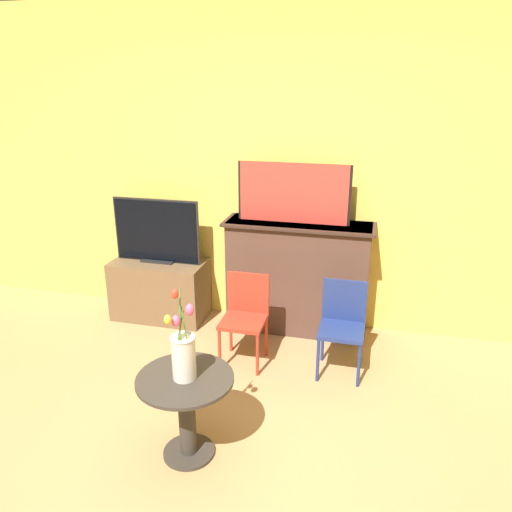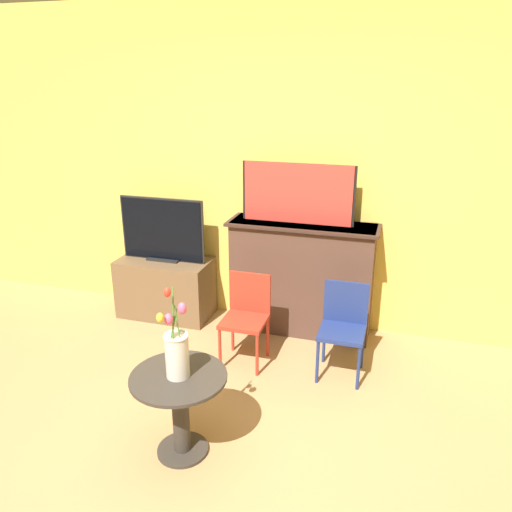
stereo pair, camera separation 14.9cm
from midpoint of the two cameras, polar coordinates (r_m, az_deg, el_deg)
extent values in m
plane|color=#A87F51|center=(2.99, -7.80, -24.87)|extent=(14.00, 14.00, 0.00)
cube|color=#EAC651|center=(4.24, 2.02, 9.69)|extent=(8.00, 0.06, 2.70)
cube|color=#4C3328|center=(4.26, 3.77, -2.46)|extent=(1.18, 0.34, 0.97)
cube|color=#35231C|center=(4.09, 3.89, 3.62)|extent=(1.24, 0.38, 0.02)
cube|color=black|center=(4.06, 3.26, 7.20)|extent=(0.92, 0.02, 0.48)
cube|color=red|center=(4.05, 3.23, 7.17)|extent=(0.88, 0.02, 0.48)
cube|color=brown|center=(4.65, -11.79, -3.73)|extent=(0.84, 0.43, 0.54)
cube|color=black|center=(4.55, -12.03, -0.53)|extent=(0.30, 0.12, 0.01)
cube|color=black|center=(4.47, -12.23, 2.84)|extent=(0.78, 0.02, 0.57)
cube|color=black|center=(4.46, -12.28, 2.80)|extent=(0.75, 0.02, 0.54)
cylinder|color=#B22D1E|center=(3.80, -5.32, -10.68)|extent=(0.02, 0.02, 0.34)
cylinder|color=#B22D1E|center=(3.73, -1.01, -11.28)|extent=(0.02, 0.02, 0.34)
cylinder|color=#B22D1E|center=(4.04, -3.96, -8.66)|extent=(0.02, 0.02, 0.34)
cylinder|color=#B22D1E|center=(3.97, 0.09, -9.17)|extent=(0.02, 0.02, 0.34)
cube|color=#B22D1E|center=(3.79, -2.59, -7.50)|extent=(0.33, 0.33, 0.03)
cube|color=#B22D1E|center=(3.85, -2.00, -4.18)|extent=(0.33, 0.02, 0.32)
cylinder|color=navy|center=(3.69, 5.91, -11.80)|extent=(0.02, 0.02, 0.34)
cylinder|color=navy|center=(3.67, 10.52, -12.25)|extent=(0.02, 0.02, 0.34)
cylinder|color=navy|center=(3.93, 6.55, -9.62)|extent=(0.02, 0.02, 0.34)
cylinder|color=navy|center=(3.92, 10.83, -10.02)|extent=(0.02, 0.02, 0.34)
cube|color=navy|center=(3.71, 8.60, -8.43)|extent=(0.33, 0.33, 0.03)
cube|color=navy|center=(3.76, 8.97, -5.02)|extent=(0.33, 0.02, 0.32)
cylinder|color=#332D28|center=(3.20, -9.08, -21.23)|extent=(0.30, 0.30, 0.02)
cylinder|color=#332D28|center=(3.05, -9.33, -17.81)|extent=(0.10, 0.10, 0.50)
cylinder|color=#332D28|center=(2.89, -9.63, -13.71)|extent=(0.55, 0.55, 0.02)
cylinder|color=beige|center=(2.82, -9.79, -11.41)|extent=(0.13, 0.13, 0.25)
torus|color=beige|center=(2.76, -9.94, -9.18)|extent=(0.14, 0.14, 0.02)
cylinder|color=#477A2D|center=(2.73, -10.32, -8.67)|extent=(0.03, 0.08, 0.24)
ellipsoid|color=gold|center=(2.63, -11.68, -7.17)|extent=(0.04, 0.04, 0.06)
cylinder|color=#477A2D|center=(2.73, -10.25, -9.05)|extent=(0.01, 0.03, 0.21)
ellipsoid|color=#E0517A|center=(2.67, -10.74, -7.33)|extent=(0.05, 0.05, 0.06)
cylinder|color=#477A2D|center=(2.69, -10.25, -7.52)|extent=(0.01, 0.06, 0.38)
ellipsoid|color=red|center=(2.57, -10.91, -4.29)|extent=(0.04, 0.04, 0.05)
cylinder|color=#477A2D|center=(2.72, -9.66, -8.43)|extent=(0.04, 0.02, 0.27)
ellipsoid|color=#E0517A|center=(2.63, -9.22, -6.11)|extent=(0.05, 0.05, 0.07)
camera|label=1|loc=(0.07, -91.24, -0.45)|focal=35.00mm
camera|label=2|loc=(0.07, 88.76, 0.45)|focal=35.00mm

